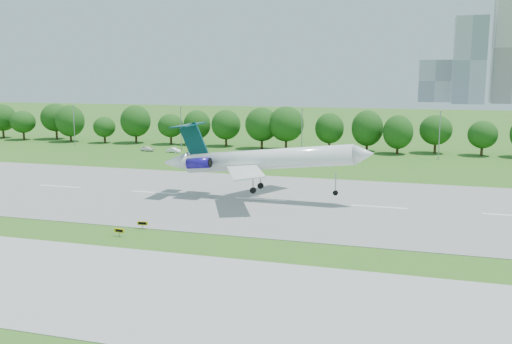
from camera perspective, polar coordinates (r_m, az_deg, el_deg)
ground at (r=84.02m, az=-17.76°, el=-5.37°), size 600.00×600.00×0.00m
runway at (r=104.97m, az=-10.10°, el=-2.05°), size 400.00×45.00×0.08m
tree_line at (r=166.05m, az=0.25°, el=4.55°), size 288.40×8.40×10.40m
light_poles at (r=157.27m, az=-1.66°, el=4.31°), size 175.90×0.25×12.19m
skyline at (r=460.55m, az=23.64°, el=10.10°), size 127.00×52.00×80.00m
airliner at (r=96.69m, az=0.15°, el=1.31°), size 37.11×26.96×11.61m
taxi_sign_centre at (r=81.02m, az=-11.27°, el=-5.06°), size 1.54×0.37×1.07m
taxi_sign_right at (r=78.01m, az=-13.51°, el=-5.73°), size 1.52×0.33×1.06m
service_vehicle_a at (r=158.06m, az=-8.24°, el=2.18°), size 4.35×2.55×1.36m
service_vehicle_b at (r=162.07m, az=-10.82°, el=2.30°), size 4.30×2.46×1.38m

